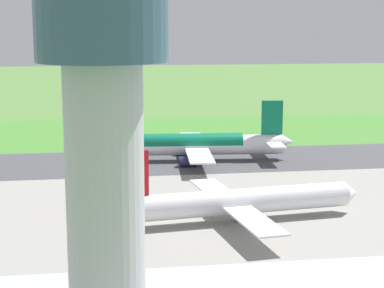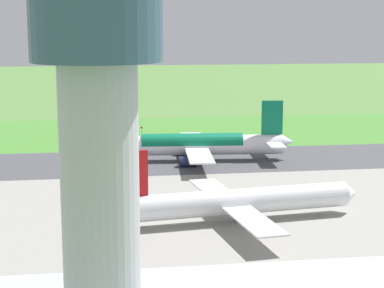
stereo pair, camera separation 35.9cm
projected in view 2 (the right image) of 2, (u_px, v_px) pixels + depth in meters
ground_plane at (197, 161)px, 177.72m from camera, size 800.00×800.00×0.00m
runway_asphalt at (197, 161)px, 177.72m from camera, size 600.00×33.02×0.06m
apron_concrete at (252, 232)px, 117.03m from camera, size 440.00×110.00×0.05m
grass_verge_foreground at (177, 135)px, 217.85m from camera, size 600.00×80.00×0.04m
airliner_main at (193, 145)px, 176.78m from camera, size 54.15×44.33×15.88m
airliner_parked_mid at (235, 201)px, 122.67m from camera, size 48.72×39.98×14.22m
service_car_followme at (266, 197)px, 137.83m from camera, size 1.94×4.21×1.62m
no_stopping_sign at (142, 130)px, 219.62m from camera, size 0.60×0.10×2.45m
traffic_cone_orange at (119, 134)px, 217.83m from camera, size 0.40×0.40×0.55m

